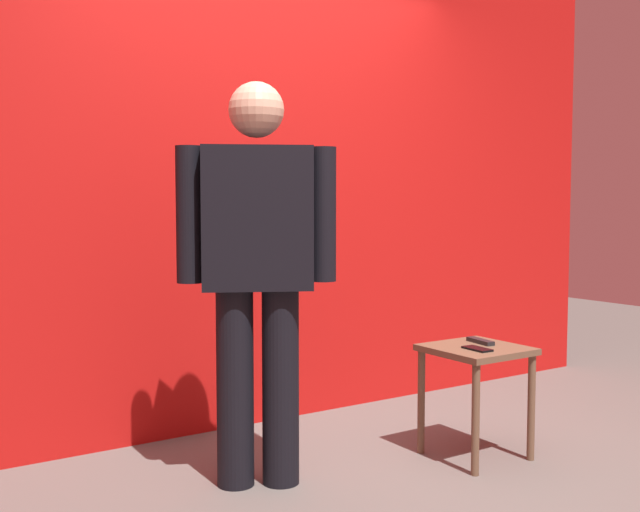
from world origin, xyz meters
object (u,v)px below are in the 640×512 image
(standing_person, at_px, (257,262))
(side_table, at_px, (476,367))
(cell_phone, at_px, (477,349))
(tv_remote, at_px, (480,341))

(standing_person, height_order, side_table, standing_person)
(standing_person, distance_m, cell_phone, 1.12)
(standing_person, xyz_separation_m, tv_remote, (1.12, -0.21, -0.42))
(cell_phone, bearing_deg, standing_person, 163.76)
(cell_phone, xyz_separation_m, tv_remote, (0.13, 0.11, 0.01))
(standing_person, xyz_separation_m, side_table, (1.04, -0.26, -0.54))
(cell_phone, bearing_deg, tv_remote, 41.93)
(side_table, bearing_deg, cell_phone, -132.59)
(standing_person, bearing_deg, tv_remote, -10.83)
(side_table, height_order, tv_remote, tv_remote)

